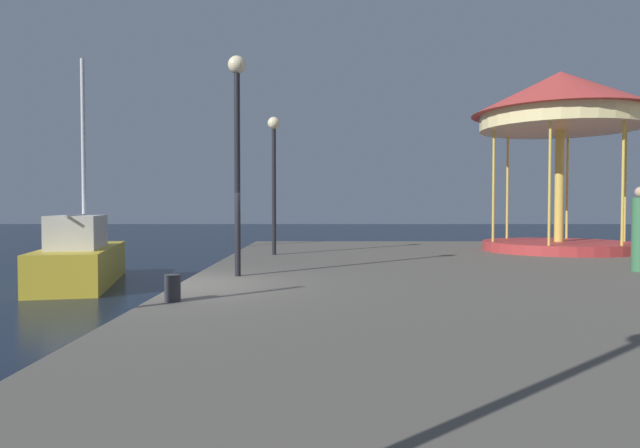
{
  "coord_description": "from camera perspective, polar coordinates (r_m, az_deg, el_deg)",
  "views": [
    {
      "loc": [
        2.61,
        -10.17,
        2.23
      ],
      "look_at": [
        2.62,
        5.99,
        1.71
      ],
      "focal_mm": 31.6,
      "sensor_mm": 36.0,
      "label": 1
    }
  ],
  "objects": [
    {
      "name": "ground_plane",
      "position": [
        10.73,
        -14.34,
        -10.21
      ],
      "size": [
        120.0,
        120.0,
        0.0
      ],
      "primitive_type": "plane",
      "color": "black"
    },
    {
      "name": "quay_dock",
      "position": [
        11.15,
        22.24,
        -7.74
      ],
      "size": [
        13.6,
        25.25,
        0.8
      ],
      "primitive_type": "cube",
      "color": "#5B564F",
      "rests_on": "ground"
    },
    {
      "name": "sailboat_yellow",
      "position": [
        17.31,
        -23.18,
        -3.2
      ],
      "size": [
        2.88,
        5.59,
        6.53
      ],
      "color": "gold",
      "rests_on": "ground"
    },
    {
      "name": "carousel",
      "position": [
        19.58,
        23.09,
        9.97
      ],
      "size": [
        5.47,
        5.47,
        5.66
      ],
      "color": "#B23333",
      "rests_on": "quay_dock"
    },
    {
      "name": "lamp_post_mid_promenade",
      "position": [
        11.67,
        -8.45,
        9.72
      ],
      "size": [
        0.36,
        0.36,
        4.46
      ],
      "color": "black",
      "rests_on": "quay_dock"
    },
    {
      "name": "lamp_post_far_end",
      "position": [
        16.59,
        -4.75,
        6.49
      ],
      "size": [
        0.36,
        0.36,
        4.03
      ],
      "color": "black",
      "rests_on": "quay_dock"
    },
    {
      "name": "bollard_south",
      "position": [
        8.76,
        -14.77,
        -6.29
      ],
      "size": [
        0.24,
        0.24,
        0.4
      ],
      "primitive_type": "cylinder",
      "color": "#2D2D33",
      "rests_on": "quay_dock"
    },
    {
      "name": "person_mid_promenade",
      "position": [
        14.13,
        29.6,
        -0.67
      ],
      "size": [
        0.34,
        0.34,
        1.85
      ],
      "color": "#387247",
      "rests_on": "quay_dock"
    }
  ]
}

